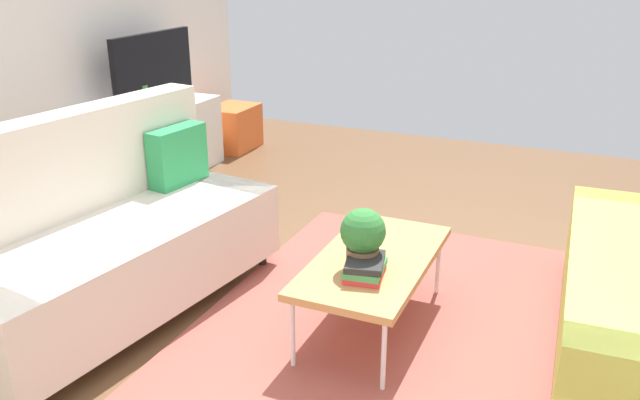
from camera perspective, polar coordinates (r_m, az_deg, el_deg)
The scene contains 15 objects.
ground_plane at distance 3.71m, azimuth 3.73°, elevation -10.16°, with size 7.68×7.68×0.00m, color brown.
area_rug at distance 3.54m, azimuth 7.35°, elevation -11.89°, with size 2.90×2.20×0.01m, color #9E4C42.
couch_beige at distance 3.80m, azimuth -17.95°, elevation -2.98°, with size 2.00×1.09×1.10m.
coffee_table at distance 3.44m, azimuth 4.69°, elevation -5.39°, with size 1.10×0.56×0.42m.
tv_console at distance 5.92m, azimuth -13.87°, elevation 4.71°, with size 1.40×0.44×0.64m, color silver.
tv at distance 5.77m, azimuth -14.26°, elevation 10.72°, with size 1.00×0.20×0.64m.
storage_trunk at distance 6.77m, azimuth -7.53°, elevation 6.27°, with size 0.52×0.40×0.44m, color orange.
potted_plant at distance 3.23m, azimuth 3.75°, elevation -3.21°, with size 0.23×0.23×0.32m.
table_book_0 at distance 3.23m, azimuth 3.92°, elevation -6.39°, with size 0.24×0.18×0.03m, color red.
table_book_1 at distance 3.22m, azimuth 3.93°, elevation -5.91°, with size 0.24×0.18×0.03m, color #3F8C4C.
table_book_2 at distance 3.21m, azimuth 3.95°, elevation -5.39°, with size 0.24×0.18×0.03m, color #262626.
vase_0 at distance 5.43m, azimuth -18.34°, elevation 7.13°, with size 0.09×0.09×0.15m, color #4C72B2.
vase_1 at distance 5.54m, azimuth -17.31°, elevation 7.51°, with size 0.09×0.09×0.15m, color #B24C4C.
bottle_0 at distance 5.59m, azimuth -15.62°, elevation 7.86°, with size 0.06×0.06×0.16m, color red.
bottle_1 at distance 5.67m, azimuth -14.97°, elevation 8.46°, with size 0.06×0.06×0.24m, color #3F8C4C.
Camera 1 is at (-3.00, -1.06, 1.92)m, focal length 36.78 mm.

